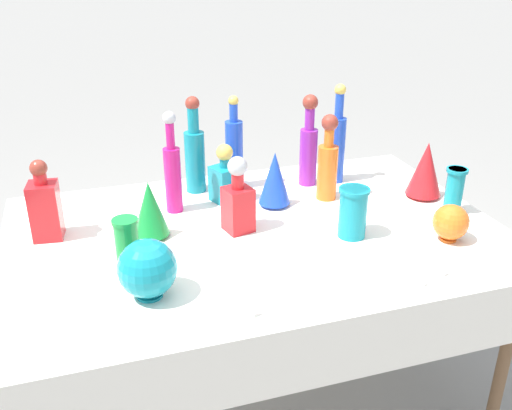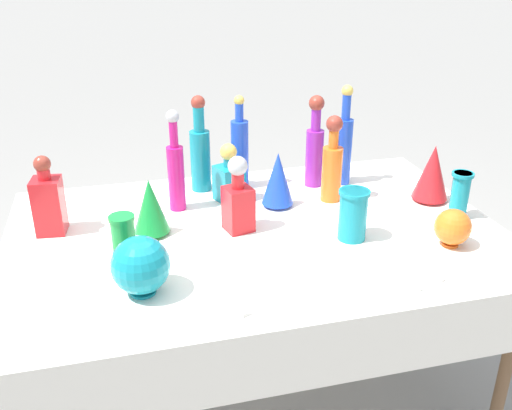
# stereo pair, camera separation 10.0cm
# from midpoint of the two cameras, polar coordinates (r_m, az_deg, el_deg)

# --- Properties ---
(ground_plane) EXTENTS (40.00, 40.00, 0.00)m
(ground_plane) POSITION_cam_midpoint_polar(r_m,az_deg,el_deg) (2.46, 1.22, -18.57)
(ground_plane) COLOR gray
(display_table) EXTENTS (1.72, 1.13, 0.76)m
(display_table) POSITION_cam_midpoint_polar(r_m,az_deg,el_deg) (2.02, 1.60, -4.23)
(display_table) COLOR white
(display_table) RESTS_ON ground
(tall_bottle_0) EXTENTS (0.06, 0.06, 0.39)m
(tall_bottle_0) POSITION_cam_midpoint_polar(r_m,az_deg,el_deg) (2.13, -6.71, 3.54)
(tall_bottle_0) COLOR #C61972
(tall_bottle_0) RESTS_ON display_table
(tall_bottle_1) EXTENTS (0.08, 0.08, 0.39)m
(tall_bottle_1) POSITION_cam_midpoint_polar(r_m,az_deg,el_deg) (2.30, -4.37, 5.29)
(tall_bottle_1) COLOR teal
(tall_bottle_1) RESTS_ON display_table
(tall_bottle_2) EXTENTS (0.08, 0.08, 0.34)m
(tall_bottle_2) POSITION_cam_midpoint_polar(r_m,az_deg,el_deg) (2.23, 8.90, 4.01)
(tall_bottle_2) COLOR orange
(tall_bottle_2) RESTS_ON display_table
(tall_bottle_3) EXTENTS (0.07, 0.07, 0.38)m
(tall_bottle_3) POSITION_cam_midpoint_polar(r_m,az_deg,el_deg) (2.36, 7.11, 5.79)
(tall_bottle_3) COLOR purple
(tall_bottle_3) RESTS_ON display_table
(tall_bottle_4) EXTENTS (0.07, 0.07, 0.39)m
(tall_bottle_4) POSITION_cam_midpoint_polar(r_m,az_deg,el_deg) (2.32, -0.41, 5.47)
(tall_bottle_4) COLOR blue
(tall_bottle_4) RESTS_ON display_table
(tall_bottle_5) EXTENTS (0.07, 0.07, 0.42)m
(tall_bottle_5) POSITION_cam_midpoint_polar(r_m,az_deg,el_deg) (2.40, 9.97, 6.01)
(tall_bottle_5) COLOR blue
(tall_bottle_5) RESTS_ON display_table
(square_decanter_0) EXTENTS (0.11, 0.11, 0.28)m
(square_decanter_0) POSITION_cam_midpoint_polar(r_m,az_deg,el_deg) (2.07, -18.77, 0.33)
(square_decanter_0) COLOR red
(square_decanter_0) RESTS_ON display_table
(square_decanter_1) EXTENTS (0.13, 0.13, 0.23)m
(square_decanter_1) POSITION_cam_midpoint_polar(r_m,az_deg,el_deg) (2.22, -1.43, 2.76)
(square_decanter_1) COLOR teal
(square_decanter_1) RESTS_ON display_table
(square_decanter_2) EXTENTS (0.11, 0.11, 0.28)m
(square_decanter_2) POSITION_cam_midpoint_polar(r_m,az_deg,el_deg) (1.97, -0.36, 0.54)
(square_decanter_2) COLOR red
(square_decanter_2) RESTS_ON display_table
(slender_vase_0) EXTENTS (0.08, 0.08, 0.18)m
(slender_vase_0) POSITION_cam_midpoint_polar(r_m,az_deg,el_deg) (2.22, 20.95, 1.05)
(slender_vase_0) COLOR teal
(slender_vase_0) RESTS_ON display_table
(slender_vase_1) EXTENTS (0.11, 0.11, 0.18)m
(slender_vase_1) POSITION_cam_midpoint_polar(r_m,az_deg,el_deg) (1.96, 11.12, -0.83)
(slender_vase_1) COLOR teal
(slender_vase_1) RESTS_ON display_table
(slender_vase_2) EXTENTS (0.08, 0.08, 0.18)m
(slender_vase_2) POSITION_cam_midpoint_polar(r_m,az_deg,el_deg) (1.79, -11.53, -3.50)
(slender_vase_2) COLOR #198C38
(slender_vase_2) RESTS_ON display_table
(fluted_vase_0) EXTENTS (0.12, 0.12, 0.20)m
(fluted_vase_0) POSITION_cam_midpoint_polar(r_m,az_deg,el_deg) (1.97, -9.11, -0.14)
(fluted_vase_0) COLOR #198C38
(fluted_vase_0) RESTS_ON display_table
(fluted_vase_1) EXTENTS (0.12, 0.12, 0.22)m
(fluted_vase_1) POSITION_cam_midpoint_polar(r_m,az_deg,el_deg) (2.17, 3.52, 2.61)
(fluted_vase_1) COLOR blue
(fluted_vase_1) RESTS_ON display_table
(fluted_vase_2) EXTENTS (0.14, 0.14, 0.23)m
(fluted_vase_2) POSITION_cam_midpoint_polar(r_m,az_deg,el_deg) (2.33, 18.41, 3.10)
(fluted_vase_2) COLOR red
(fluted_vase_2) RESTS_ON display_table
(round_bowl_0) EXTENTS (0.12, 0.12, 0.13)m
(round_bowl_0) POSITION_cam_midpoint_polar(r_m,az_deg,el_deg) (2.01, 20.43, -2.10)
(round_bowl_0) COLOR orange
(round_bowl_0) RESTS_ON display_table
(round_bowl_1) EXTENTS (0.17, 0.17, 0.18)m
(round_bowl_1) POSITION_cam_midpoint_polar(r_m,az_deg,el_deg) (1.65, -9.77, -5.99)
(round_bowl_1) COLOR teal
(round_bowl_1) RESTS_ON display_table
(price_tag_left) EXTENTS (0.06, 0.03, 0.05)m
(price_tag_left) POSITION_cam_midpoint_polar(r_m,az_deg,el_deg) (1.56, -0.45, -10.48)
(price_tag_left) COLOR white
(price_tag_left) RESTS_ON display_table
(price_tag_center) EXTENTS (0.04, 0.02, 0.04)m
(price_tag_center) POSITION_cam_midpoint_polar(r_m,az_deg,el_deg) (1.74, 16.99, -7.86)
(price_tag_center) COLOR white
(price_tag_center) RESTS_ON display_table
(price_tag_right) EXTENTS (0.05, 0.03, 0.05)m
(price_tag_right) POSITION_cam_midpoint_polar(r_m,az_deg,el_deg) (1.80, 19.04, -6.83)
(price_tag_right) COLOR white
(price_tag_right) RESTS_ON display_table
(cardboard_box_behind_left) EXTENTS (0.44, 0.37, 0.43)m
(cardboard_box_behind_left) POSITION_cam_midpoint_polar(r_m,az_deg,el_deg) (3.32, 3.96, -2.41)
(cardboard_box_behind_left) COLOR tan
(cardboard_box_behind_left) RESTS_ON ground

